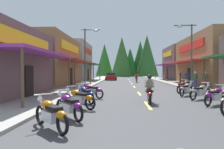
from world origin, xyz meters
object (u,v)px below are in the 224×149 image
motorcycle_parked_left_3 (85,94)px  rider_cruising_trailing (136,78)px  motorcycle_parked_right_2 (216,95)px  motorcycle_parked_left_2 (79,98)px  motorcycle_parked_right_4 (186,89)px  pedestrian_waiting (186,77)px  pedestrian_by_shop (195,79)px  streetlamp_right (188,47)px  motorcycle_parked_left_0 (51,113)px  motorcycle_parked_right_5 (182,87)px  motorcycle_parked_right_3 (200,91)px  motorcycle_parked_left_1 (69,105)px  motorcycle_parked_left_4 (91,91)px  streetlamp_left (88,50)px  pedestrian_browsing (205,78)px  rider_cruising_lead (149,91)px  parked_car_curbside (111,76)px

motorcycle_parked_left_3 → rider_cruising_trailing: bearing=-47.7°
motorcycle_parked_right_2 → motorcycle_parked_left_2: 7.01m
motorcycle_parked_right_4 → pedestrian_waiting: size_ratio=0.96×
motorcycle_parked_right_4 → pedestrian_by_shop: size_ratio=0.99×
streetlamp_right → motorcycle_parked_left_0: bearing=-122.7°
motorcycle_parked_right_5 → motorcycle_parked_right_3: bearing=-143.0°
motorcycle_parked_right_3 → motorcycle_parked_right_5: 3.83m
motorcycle_parked_left_1 → motorcycle_parked_left_4: 5.51m
motorcycle_parked_right_3 → streetlamp_left: bearing=104.4°
motorcycle_parked_right_2 → motorcycle_parked_right_4: size_ratio=1.03×
streetlamp_left → motorcycle_parked_right_3: bearing=-40.6°
pedestrian_browsing → motorcycle_parked_left_4: bearing=-28.9°
motorcycle_parked_right_4 → pedestrian_browsing: (3.69, 5.94, 0.51)m
streetlamp_left → motorcycle_parked_left_2: bearing=-82.6°
motorcycle_parked_right_4 → motorcycle_parked_left_3: same height
motorcycle_parked_right_2 → motorcycle_parked_left_0: (-7.00, -4.72, 0.00)m
rider_cruising_trailing → motorcycle_parked_left_1: bearing=173.3°
motorcycle_parked_right_3 → pedestrian_waiting: bearing=41.8°
pedestrian_browsing → motorcycle_parked_left_1: bearing=-13.1°
motorcycle_parked_right_2 → pedestrian_waiting: bearing=41.0°
motorcycle_parked_right_2 → motorcycle_parked_left_4: 7.25m
pedestrian_by_shop → streetlamp_left: bearing=86.5°
streetlamp_right → motorcycle_parked_left_3: (-8.05, -7.70, -3.43)m
pedestrian_by_shop → motorcycle_parked_left_2: bearing=133.7°
rider_cruising_lead → parked_car_curbside: size_ratio=0.50×
motorcycle_parked_left_2 → parked_car_curbside: parked_car_curbside is taller
pedestrian_by_shop → parked_car_curbside: (-9.31, 17.63, -0.32)m
motorcycle_parked_right_3 → pedestrian_waiting: size_ratio=1.02×
motorcycle_parked_right_5 → rider_cruising_trailing: (-2.69, 14.04, 0.17)m
motorcycle_parked_left_1 → motorcycle_parked_left_2: (-0.05, 1.95, 0.00)m
motorcycle_parked_left_0 → rider_cruising_trailing: rider_cruising_trailing is taller
motorcycle_parked_left_4 → pedestrian_browsing: pedestrian_browsing is taller
motorcycle_parked_left_1 → motorcycle_parked_left_3: bearing=-40.5°
motorcycle_parked_right_2 → motorcycle_parked_left_3: (-6.88, 0.28, 0.00)m
motorcycle_parked_right_4 → rider_cruising_lead: bearing=177.7°
motorcycle_parked_left_4 → rider_cruising_trailing: 18.15m
motorcycle_parked_right_3 → pedestrian_browsing: (3.38, 7.70, 0.51)m
motorcycle_parked_right_5 → motorcycle_parked_left_3: bearing=166.0°
rider_cruising_trailing → pedestrian_by_shop: pedestrian_by_shop is taller
rider_cruising_lead → parked_car_curbside: (-3.59, 26.71, 0.03)m
parked_car_curbside → motorcycle_parked_right_3: bearing=-165.2°
streetlamp_right → motorcycle_parked_left_3: size_ratio=3.34×
motorcycle_parked_right_2 → motorcycle_parked_left_0: size_ratio=1.11×
motorcycle_parked_left_3 → pedestrian_waiting: 15.99m
motorcycle_parked_left_4 → pedestrian_by_shop: (9.26, 7.29, 0.51)m
motorcycle_parked_right_4 → motorcycle_parked_left_1: size_ratio=1.02×
streetlamp_right → parked_car_curbside: streetlamp_right is taller
motorcycle_parked_right_3 → motorcycle_parked_left_1: same height
streetlamp_left → pedestrian_browsing: bearing=3.2°
motorcycle_parked_right_5 → pedestrian_browsing: (3.38, 3.87, 0.51)m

